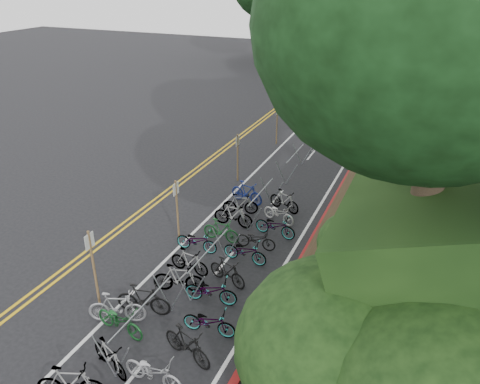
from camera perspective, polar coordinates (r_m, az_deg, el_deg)
The scene contains 9 objects.
ground at distance 16.37m, azimuth -18.34°, elevation -13.09°, with size 120.00×120.00×0.00m, color black.
road_markings at distance 23.26m, azimuth -1.10°, elevation 0.55°, with size 7.47×80.00×0.01m.
red_curb at distance 23.54m, azimuth 12.16°, elevation 0.38°, with size 0.25×28.00×0.10m, color maroon.
bike_rack_front at distance 14.08m, azimuth -11.74°, elevation -14.61°, with size 1.19×3.10×1.27m.
bike_racks_rest at distance 24.68m, azimuth 6.70°, elevation 4.05°, with size 1.14×23.00×1.17m.
signpost_near at distance 15.43m, azimuth -17.45°, elevation -8.36°, with size 0.08×0.40×2.75m.
signposts_rest at distance 26.08m, azimuth 2.35°, elevation 6.77°, with size 0.08×18.40×2.50m.
bike_front at distance 15.17m, azimuth -14.79°, elevation -13.44°, with size 1.80×0.51×1.08m, color #9E9EA3.
bike_valet at distance 16.46m, azimuth -3.99°, elevation -9.30°, with size 3.29×13.73×1.08m.
Camera 1 is at (9.35, -9.05, 9.92)m, focal length 35.00 mm.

